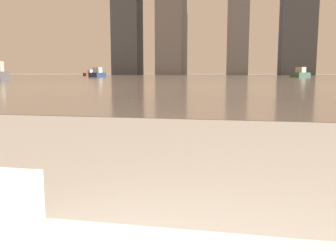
% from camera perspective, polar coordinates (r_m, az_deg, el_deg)
% --- Properties ---
extents(harbor_water, '(180.00, 110.00, 0.01)m').
position_cam_1_polar(harbor_water, '(61.74, 11.16, 7.27)').
color(harbor_water, gray).
rests_on(harbor_water, ground_plane).
extents(harbor_boat_0, '(3.66, 4.58, 1.67)m').
position_cam_1_polar(harbor_boat_0, '(65.80, 19.55, 7.52)').
color(harbor_boat_0, '#335647').
rests_on(harbor_boat_0, harbor_water).
extents(harbor_boat_2, '(3.07, 3.90, 1.42)m').
position_cam_1_polar(harbor_boat_2, '(90.82, -11.62, 7.83)').
color(harbor_boat_2, maroon).
rests_on(harbor_boat_2, harbor_water).
extents(harbor_boat_3, '(1.52, 4.41, 1.65)m').
position_cam_1_polar(harbor_boat_3, '(66.23, -10.69, 7.84)').
color(harbor_boat_3, navy).
rests_on(harbor_boat_3, harbor_water).
extents(harbor_boat_4, '(4.07, 4.97, 1.82)m').
position_cam_1_polar(harbor_boat_4, '(82.50, -10.60, 7.93)').
color(harbor_boat_4, '#335647').
rests_on(harbor_boat_4, harbor_water).
extents(skyline_tower_2, '(6.20, 13.76, 24.50)m').
position_cam_1_polar(skyline_tower_2, '(118.30, 10.69, 13.60)').
color(skyline_tower_2, slate).
rests_on(skyline_tower_2, ground_plane).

